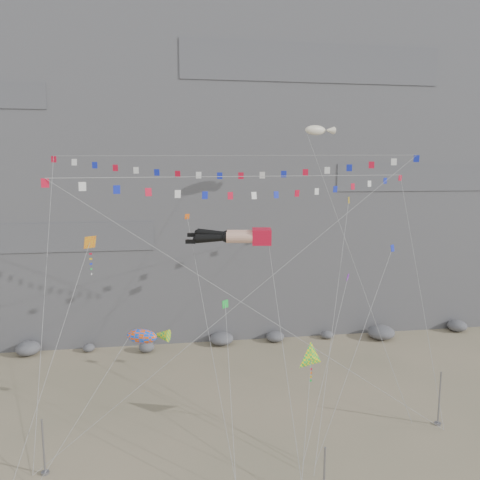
{
  "coord_description": "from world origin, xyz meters",
  "views": [
    {
      "loc": [
        -5.37,
        -31.56,
        18.87
      ],
      "look_at": [
        0.82,
        9.0,
        12.7
      ],
      "focal_mm": 35.0,
      "sensor_mm": 36.0,
      "label": 1
    }
  ],
  "objects": [
    {
      "name": "fish_windsock",
      "position": [
        -7.4,
        -0.26,
        7.58
      ],
      "size": [
        8.12,
        5.77,
        10.82
      ],
      "color": "#F7530C",
      "rests_on": "ground"
    },
    {
      "name": "flag_banner_upper",
      "position": [
        -0.22,
        7.7,
        20.02
      ],
      "size": [
        29.72,
        14.53,
        26.77
      ],
      "color": "red",
      "rests_on": "ground"
    },
    {
      "name": "delta_kite",
      "position": [
        4.3,
        -1.44,
        5.78
      ],
      "size": [
        3.94,
        7.76,
        9.49
      ],
      "color": "yellow",
      "rests_on": "ground"
    },
    {
      "name": "legs_kite",
      "position": [
        -0.0,
        4.53,
        13.66
      ],
      "size": [
        6.88,
        13.82,
        18.11
      ],
      "rotation": [
        0.0,
        0.0,
        -0.17
      ],
      "color": "red",
      "rests_on": "ground"
    },
    {
      "name": "small_kite_d",
      "position": [
        10.44,
        8.06,
        15.91
      ],
      "size": [
        8.1,
        15.07,
        22.84
      ],
      "color": "gold",
      "rests_on": "ground"
    },
    {
      "name": "flag_banner_lower",
      "position": [
        2.16,
        4.47,
        18.35
      ],
      "size": [
        29.51,
        13.81,
        23.0
      ],
      "color": "red",
      "rests_on": "ground"
    },
    {
      "name": "cliff",
      "position": [
        0.0,
        32.0,
        25.0
      ],
      "size": [
        80.0,
        28.0,
        50.0
      ],
      "primitive_type": "cube",
      "color": "slate",
      "rests_on": "ground"
    },
    {
      "name": "talus_boulders",
      "position": [
        0.0,
        17.0,
        0.6
      ],
      "size": [
        60.0,
        3.0,
        1.2
      ],
      "primitive_type": null,
      "color": "slate",
      "rests_on": "ground"
    },
    {
      "name": "ground",
      "position": [
        0.0,
        0.0,
        0.0
      ],
      "size": [
        120.0,
        120.0,
        0.0
      ],
      "primitive_type": "plane",
      "color": "gray",
      "rests_on": "ground"
    },
    {
      "name": "harlequin_kite",
      "position": [
        -11.2,
        3.77,
        13.53
      ],
      "size": [
        5.0,
        9.11,
        16.21
      ],
      "color": "red",
      "rests_on": "ground"
    },
    {
      "name": "anchor_pole_center",
      "position": [
        2.77,
        -9.02,
        1.94
      ],
      "size": [
        0.12,
        0.12,
        3.88
      ],
      "primitive_type": "cylinder",
      "color": "gray",
      "rests_on": "ground"
    },
    {
      "name": "blimp_windsock",
      "position": [
        8.68,
        12.5,
        22.54
      ],
      "size": [
        5.56,
        15.01,
        26.73
      ],
      "color": "#F6EACA",
      "rests_on": "ground"
    },
    {
      "name": "small_kite_c",
      "position": [
        -1.57,
        0.2,
        9.34
      ],
      "size": [
        1.24,
        9.14,
        12.63
      ],
      "color": "green",
      "rests_on": "ground"
    },
    {
      "name": "anchor_pole_right",
      "position": [
        14.17,
        -1.64,
        2.08
      ],
      "size": [
        0.12,
        0.12,
        4.17
      ],
      "primitive_type": "cylinder",
      "color": "gray",
      "rests_on": "ground"
    },
    {
      "name": "small_kite_b",
      "position": [
        9.02,
        4.19,
        9.96
      ],
      "size": [
        7.01,
        9.89,
        15.01
      ],
      "color": "purple",
      "rests_on": "ground"
    },
    {
      "name": "small_kite_a",
      "position": [
        -3.78,
        7.99,
        14.47
      ],
      "size": [
        2.68,
        15.91,
        21.46
      ],
      "color": "#FF6215",
      "rests_on": "ground"
    },
    {
      "name": "anchor_pole_left",
      "position": [
        -13.41,
        -3.24,
        1.83
      ],
      "size": [
        0.12,
        0.12,
        3.66
      ],
      "primitive_type": "cylinder",
      "color": "gray",
      "rests_on": "ground"
    },
    {
      "name": "small_kite_e",
      "position": [
        11.57,
        1.83,
        12.66
      ],
      "size": [
        8.78,
        7.62,
        16.68
      ],
      "color": "#1523BA",
      "rests_on": "ground"
    }
  ]
}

